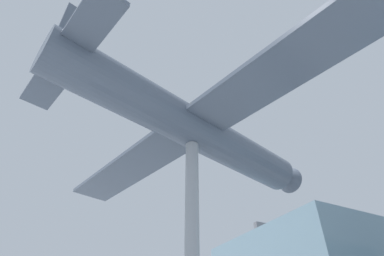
# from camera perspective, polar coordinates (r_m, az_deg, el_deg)

# --- Properties ---
(support_pylon_central) EXTENTS (0.48, 0.48, 7.67)m
(support_pylon_central) POSITION_cam_1_polar(r_m,az_deg,el_deg) (10.01, 0.00, -21.94)
(support_pylon_central) COLOR #999EA3
(support_pylon_central) RESTS_ON ground_plane
(suspended_airplane) EXTENTS (17.63, 13.43, 3.31)m
(suspended_airplane) POSITION_cam_1_polar(r_m,az_deg,el_deg) (12.11, 0.46, -0.18)
(suspended_airplane) COLOR #4C5666
(suspended_airplane) RESTS_ON support_pylon_central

